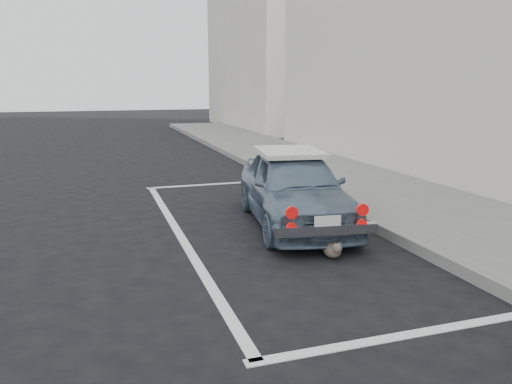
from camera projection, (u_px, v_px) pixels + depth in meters
ground at (332, 318)px, 4.61m from camera, size 80.00×80.00×0.00m
sidewalk at (465, 224)px, 7.43m from camera, size 2.80×40.00×0.15m
building_far at (266, 45)px, 24.27m from camera, size 3.50×10.00×8.00m
pline_rear at (411, 334)px, 4.29m from camera, size 3.00×0.12×0.01m
pline_front at (217, 184)px, 10.80m from camera, size 3.00×0.12×0.01m
pline_side at (180, 235)px, 7.12m from camera, size 0.12×7.00×0.01m
retro_coupe at (294, 187)px, 7.60m from camera, size 1.82×3.51×1.14m
cat at (333, 249)px, 6.18m from camera, size 0.22×0.46×0.25m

